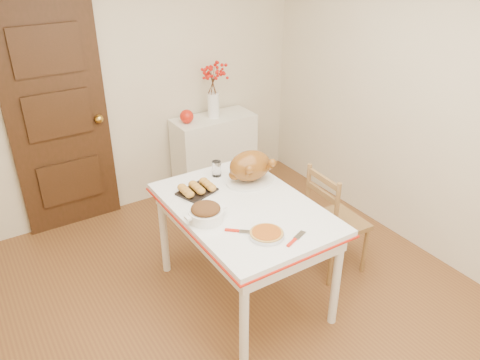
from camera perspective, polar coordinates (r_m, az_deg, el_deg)
floor at (r=3.65m, az=1.07°, el=-15.86°), size 3.50×4.00×0.00m
wall_back at (r=4.61m, az=-12.91°, el=11.26°), size 3.50×0.00×2.50m
wall_right at (r=4.09m, az=22.35°, el=7.72°), size 0.00×4.00×2.50m
door_back at (r=4.48m, az=-20.87°, el=6.63°), size 0.85×0.06×2.06m
sideboard at (r=5.00m, az=-3.07°, el=3.04°), size 0.83×0.37×0.83m
kitchen_table at (r=3.56m, az=0.44°, el=-8.59°), size 0.92×1.34×0.80m
chair_oak at (r=3.89m, az=11.51°, el=-4.69°), size 0.43×0.43×0.92m
berry_vase at (r=4.76m, az=-3.24°, el=10.42°), size 0.27×0.27×0.51m
apple at (r=4.69m, az=-6.40°, el=7.57°), size 0.13×0.13×0.13m
turkey_platter at (r=3.59m, az=1.21°, el=1.54°), size 0.46×0.41×0.25m
pumpkin_pie at (r=3.02m, az=3.20°, el=-6.39°), size 0.27×0.27×0.05m
stuffing_dish at (r=3.16m, az=-4.12°, el=-3.90°), size 0.30×0.24×0.11m
rolls_tray at (r=3.50m, az=-5.19°, el=-1.02°), size 0.31×0.27×0.07m
pie_server at (r=3.02m, az=6.71°, el=-6.96°), size 0.21×0.13×0.01m
carving_knife at (r=3.06m, az=0.58°, el=-6.18°), size 0.24×0.22×0.01m
drinking_glass at (r=3.71m, az=-2.83°, el=1.37°), size 0.08×0.08×0.12m
shaker_pair at (r=3.80m, az=0.25°, el=1.76°), size 0.09×0.04×0.09m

